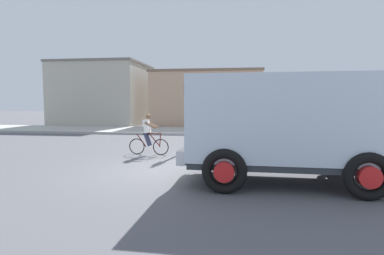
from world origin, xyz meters
TOP-DOWN VIEW (x-y plane):
  - ground_plane at (0.00, 0.00)m, footprint 120.00×120.00m
  - sidewalk_far at (0.00, 12.85)m, footprint 80.00×5.00m
  - truck_foreground at (3.64, -1.00)m, footprint 5.48×2.95m
  - cyclist at (-1.31, 2.84)m, footprint 1.73×0.50m
  - traffic_light_pole at (0.14, 3.92)m, footprint 0.24×0.43m
  - car_red_near at (8.79, 7.38)m, footprint 4.23×2.39m
  - pedestrian_near_kerb at (3.15, 7.63)m, footprint 0.34×0.22m
  - building_corner_left at (-10.42, 19.11)m, footprint 8.07×7.64m
  - building_mid_block at (-0.29, 18.78)m, footprint 9.69×6.21m

SIDE VIEW (x-z plane):
  - ground_plane at x=0.00m, z-range 0.00..0.00m
  - sidewalk_far at x=0.00m, z-range 0.00..0.16m
  - car_red_near at x=8.79m, z-range 0.02..1.62m
  - pedestrian_near_kerb at x=3.15m, z-range 0.04..1.66m
  - cyclist at x=-1.31m, z-range 0.00..1.72m
  - truck_foreground at x=3.64m, z-range 0.22..3.12m
  - traffic_light_pole at x=0.14m, z-range 0.47..3.67m
  - building_mid_block at x=-0.29m, z-range 0.00..4.96m
  - building_corner_left at x=-10.42m, z-range 0.00..5.91m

